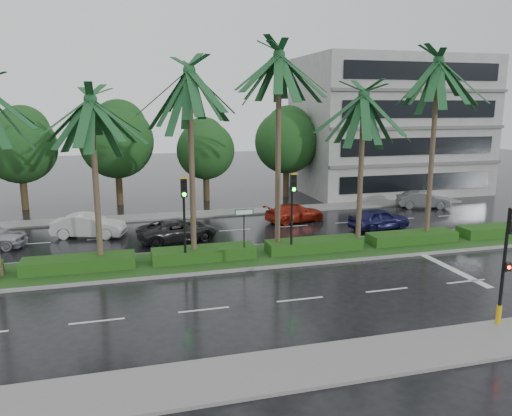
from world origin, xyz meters
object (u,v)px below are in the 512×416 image
object	(u,v)px
street_sign	(244,221)
car_white	(89,226)
car_darkgrey	(178,230)
car_blue	(379,219)
signal_near	(506,261)
car_grey	(423,200)
signal_median_left	(184,208)
car_red	(295,213)

from	to	relation	value
street_sign	car_white	bearing A→B (deg)	137.58
street_sign	car_white	xyz separation A→B (m)	(-7.88, 7.20, -1.41)
car_darkgrey	car_blue	world-z (taller)	car_blue
signal_near	car_grey	size ratio (longest dim) A/B	1.11
signal_median_left	car_darkgrey	distance (m)	5.59
car_grey	street_sign	bearing A→B (deg)	137.52
signal_near	car_blue	distance (m)	14.61
car_white	car_darkgrey	bearing A→B (deg)	-98.38
signal_median_left	street_sign	xyz separation A→B (m)	(3.00, 0.18, -0.87)
car_grey	signal_median_left	bearing A→B (deg)	134.05
signal_near	car_darkgrey	bearing A→B (deg)	123.59
signal_near	car_grey	xyz separation A→B (m)	(9.65, 19.33, -1.86)
signal_near	signal_median_left	distance (m)	13.93
signal_near	car_red	size ratio (longest dim) A/B	1.03
signal_median_left	car_white	distance (m)	9.13
car_red	car_grey	world-z (taller)	car_grey
signal_near	car_blue	xyz separation A→B (m)	(3.00, 14.18, -1.81)
car_white	car_blue	distance (m)	18.11
car_white	car_grey	bearing A→B (deg)	-68.61
signal_median_left	car_darkgrey	xyz separation A→B (m)	(0.20, 5.07, -2.35)
signal_near	street_sign	size ratio (longest dim) A/B	1.68
car_darkgrey	car_blue	size ratio (longest dim) A/B	1.15
car_white	car_blue	world-z (taller)	car_white
car_red	car_grey	size ratio (longest dim) A/B	1.08
signal_near	signal_median_left	world-z (taller)	signal_median_left
car_white	street_sign	bearing A→B (deg)	-116.31
signal_near	car_white	world-z (taller)	signal_near
signal_near	car_darkgrey	xyz separation A→B (m)	(-9.80, 14.75, -1.86)
street_sign	signal_median_left	bearing A→B (deg)	-176.53
street_sign	car_red	bearing A→B (deg)	54.52
car_white	car_grey	world-z (taller)	car_white
signal_near	car_blue	size ratio (longest dim) A/B	1.07
car_blue	car_red	bearing A→B (deg)	43.31
signal_median_left	car_blue	xyz separation A→B (m)	(13.00, 4.49, -2.31)
car_darkgrey	car_grey	world-z (taller)	car_grey
car_red	car_grey	distance (m)	11.28
car_white	car_blue	bearing A→B (deg)	-83.06
signal_median_left	car_red	size ratio (longest dim) A/B	1.03
street_sign	car_darkgrey	bearing A→B (deg)	119.82
car_grey	car_red	bearing A→B (deg)	116.80
car_blue	car_grey	bearing A→B (deg)	-61.76
signal_near	car_red	bearing A→B (deg)	94.87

